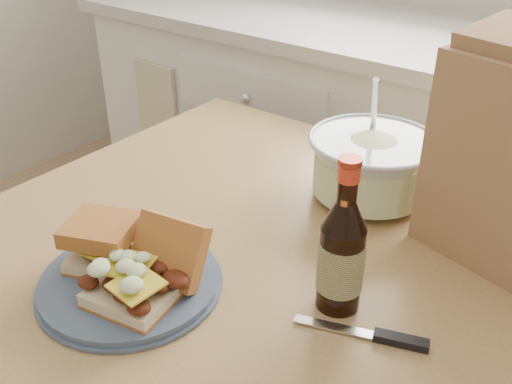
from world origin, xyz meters
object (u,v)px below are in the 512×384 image
Objects in this scene: coleslaw_bowl at (370,168)px; dining_table at (247,287)px; plate at (130,282)px; beer_bottle at (342,254)px.

dining_table is at bearing -112.04° from coleslaw_bowl.
dining_table is at bearing 76.45° from plate.
dining_table is 0.32m from coleslaw_bowl.
coleslaw_bowl and beer_bottle have the same top height.
coleslaw_bowl is 1.01× the size of beer_bottle.
coleslaw_bowl is at bearing 71.83° from plate.
beer_bottle is at bearing -69.03° from coleslaw_bowl.
coleslaw_bowl reaches higher than plate.
plate is (-0.05, -0.22, 0.12)m from dining_table.
plate is 1.14× the size of beer_bottle.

